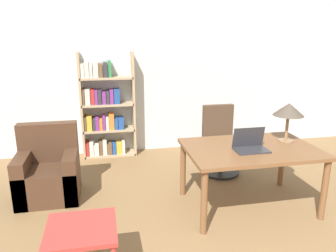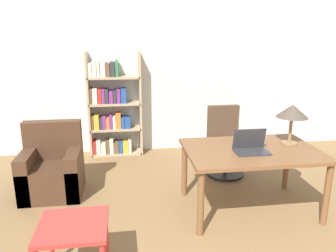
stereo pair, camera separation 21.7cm
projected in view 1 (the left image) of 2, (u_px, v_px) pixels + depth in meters
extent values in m
cube|color=silver|center=(165.00, 73.00, 5.59)|extent=(8.00, 0.06, 2.70)
cube|color=brown|center=(251.00, 149.00, 3.74)|extent=(1.49, 0.99, 0.04)
cylinder|color=brown|center=(204.00, 203.00, 3.29)|extent=(0.07, 0.07, 0.70)
cylinder|color=brown|center=(324.00, 190.00, 3.56)|extent=(0.07, 0.07, 0.70)
cylinder|color=brown|center=(183.00, 169.00, 4.12)|extent=(0.07, 0.07, 0.70)
cylinder|color=brown|center=(282.00, 161.00, 4.38)|extent=(0.07, 0.07, 0.70)
cube|color=#2D2D33|center=(251.00, 150.00, 3.61)|extent=(0.37, 0.23, 0.02)
cube|color=#2D2D33|center=(248.00, 137.00, 3.67)|extent=(0.37, 0.05, 0.23)
cube|color=#19233D|center=(248.00, 137.00, 3.67)|extent=(0.33, 0.04, 0.20)
cylinder|color=olive|center=(286.00, 141.00, 3.95)|extent=(0.18, 0.18, 0.01)
cylinder|color=olive|center=(287.00, 128.00, 3.90)|extent=(0.04, 0.04, 0.30)
cone|color=#4C4238|center=(289.00, 109.00, 3.84)|extent=(0.36, 0.36, 0.15)
cylinder|color=black|center=(220.00, 172.00, 4.85)|extent=(0.54, 0.54, 0.04)
cylinder|color=#262626|center=(221.00, 161.00, 4.81)|extent=(0.06, 0.06, 0.30)
cube|color=#4C3828|center=(221.00, 148.00, 4.75)|extent=(0.48, 0.48, 0.10)
cube|color=#4C3828|center=(218.00, 123.00, 4.85)|extent=(0.46, 0.08, 0.55)
cube|color=#B2332D|center=(81.00, 229.00, 2.56)|extent=(0.55, 0.52, 0.04)
cylinder|color=#B2332D|center=(56.00, 245.00, 2.80)|extent=(0.04, 0.04, 0.50)
cylinder|color=#B2332D|center=(112.00, 238.00, 2.89)|extent=(0.04, 0.04, 0.50)
cube|color=#472D1E|center=(49.00, 183.00, 4.07)|extent=(0.73, 0.64, 0.41)
cube|color=#472D1E|center=(48.00, 142.00, 4.17)|extent=(0.73, 0.16, 0.50)
cube|color=#472D1E|center=(24.00, 178.00, 3.99)|extent=(0.16, 0.64, 0.59)
cube|color=#472D1E|center=(72.00, 174.00, 4.10)|extent=(0.16, 0.64, 0.59)
cube|color=tan|center=(82.00, 106.00, 5.27)|extent=(0.04, 0.28, 1.72)
cube|color=tan|center=(133.00, 104.00, 5.43)|extent=(0.04, 0.28, 1.72)
cube|color=tan|center=(110.00, 154.00, 5.58)|extent=(0.84, 0.28, 0.04)
cube|color=#B72D28|center=(88.00, 148.00, 5.48)|extent=(0.06, 0.24, 0.22)
cube|color=silver|center=(92.00, 148.00, 5.49)|extent=(0.07, 0.24, 0.23)
cube|color=silver|center=(97.00, 149.00, 5.51)|extent=(0.08, 0.24, 0.19)
cube|color=brown|center=(101.00, 147.00, 5.52)|extent=(0.05, 0.24, 0.22)
cube|color=silver|center=(105.00, 146.00, 5.53)|extent=(0.07, 0.24, 0.25)
cube|color=brown|center=(110.00, 148.00, 5.55)|extent=(0.08, 0.24, 0.19)
cube|color=#234C99|center=(114.00, 147.00, 5.57)|extent=(0.06, 0.24, 0.18)
cube|color=gold|center=(119.00, 147.00, 5.58)|extent=(0.09, 0.24, 0.19)
cube|color=silver|center=(123.00, 146.00, 5.59)|extent=(0.05, 0.24, 0.21)
cube|color=tan|center=(109.00, 130.00, 5.46)|extent=(0.84, 0.28, 0.04)
cube|color=brown|center=(85.00, 123.00, 5.36)|extent=(0.04, 0.24, 0.23)
cube|color=gold|center=(89.00, 123.00, 5.37)|extent=(0.08, 0.24, 0.24)
cube|color=#333338|center=(94.00, 124.00, 5.39)|extent=(0.04, 0.24, 0.20)
cube|color=#7F338C|center=(97.00, 123.00, 5.40)|extent=(0.06, 0.24, 0.21)
cube|color=orange|center=(101.00, 124.00, 5.41)|extent=(0.05, 0.24, 0.18)
cube|color=#7F338C|center=(104.00, 122.00, 5.41)|extent=(0.04, 0.24, 0.23)
cube|color=silver|center=(107.00, 123.00, 5.43)|extent=(0.05, 0.24, 0.20)
cube|color=orange|center=(111.00, 121.00, 5.43)|extent=(0.08, 0.24, 0.26)
cube|color=#234C99|center=(116.00, 123.00, 5.46)|extent=(0.05, 0.24, 0.19)
cube|color=#234C99|center=(121.00, 123.00, 5.47)|extent=(0.09, 0.24, 0.18)
cube|color=tan|center=(108.00, 104.00, 5.35)|extent=(0.84, 0.28, 0.04)
cube|color=brown|center=(83.00, 96.00, 5.24)|extent=(0.04, 0.24, 0.25)
cube|color=silver|center=(88.00, 96.00, 5.25)|extent=(0.08, 0.24, 0.25)
cube|color=#B72D28|center=(93.00, 97.00, 5.27)|extent=(0.06, 0.24, 0.24)
cube|color=#7F338C|center=(96.00, 97.00, 5.28)|extent=(0.04, 0.24, 0.23)
cube|color=#333338|center=(100.00, 97.00, 5.29)|extent=(0.05, 0.24, 0.23)
cube|color=#7F338C|center=(104.00, 97.00, 5.31)|extent=(0.06, 0.24, 0.20)
cube|color=#333338|center=(108.00, 97.00, 5.32)|extent=(0.05, 0.24, 0.20)
cube|color=#7F338C|center=(111.00, 96.00, 5.33)|extent=(0.06, 0.24, 0.23)
cube|color=#234C99|center=(117.00, 96.00, 5.34)|extent=(0.09, 0.24, 0.23)
cube|color=tan|center=(107.00, 78.00, 5.23)|extent=(0.84, 0.28, 0.04)
cube|color=silver|center=(82.00, 70.00, 5.13)|extent=(0.06, 0.24, 0.22)
cube|color=silver|center=(87.00, 69.00, 5.14)|extent=(0.07, 0.24, 0.25)
cube|color=silver|center=(91.00, 69.00, 5.15)|extent=(0.05, 0.24, 0.24)
cube|color=silver|center=(95.00, 69.00, 5.16)|extent=(0.08, 0.24, 0.24)
cube|color=brown|center=(100.00, 70.00, 5.18)|extent=(0.07, 0.24, 0.21)
cube|color=#333338|center=(105.00, 70.00, 5.19)|extent=(0.07, 0.24, 0.23)
cube|color=#2D7F47|center=(110.00, 69.00, 5.20)|extent=(0.05, 0.24, 0.26)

